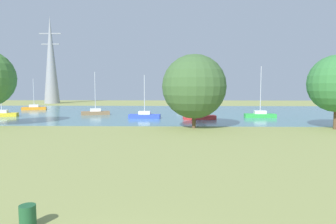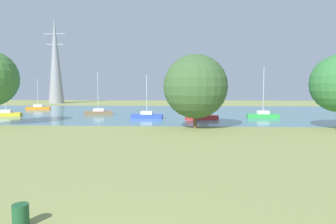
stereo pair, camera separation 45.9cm
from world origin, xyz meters
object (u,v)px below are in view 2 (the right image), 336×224
at_px(sailboat_orange, 38,108).
at_px(sailboat_green, 263,115).
at_px(litter_bin, 21,215).
at_px(sailboat_blue, 147,115).
at_px(sailboat_brown, 98,112).
at_px(sailboat_white, 192,109).
at_px(electricity_pylon, 55,60).
at_px(tree_west_near, 195,86).
at_px(sailboat_yellow, 6,114).
at_px(sailboat_red, 202,117).

bearing_deg(sailboat_orange, sailboat_green, -19.19).
height_order(litter_bin, sailboat_blue, sailboat_blue).
xyz_separation_m(sailboat_brown, sailboat_blue, (9.14, -5.63, -0.01)).
bearing_deg(sailboat_white, sailboat_brown, -154.94).
xyz_separation_m(sailboat_green, electricity_pylon, (-49.76, 40.27, 12.15)).
height_order(sailboat_blue, sailboat_orange, sailboat_blue).
height_order(sailboat_brown, tree_west_near, tree_west_near).
xyz_separation_m(litter_bin, sailboat_white, (7.57, 50.02, 0.07)).
relative_size(sailboat_green, sailboat_blue, 1.20).
height_order(litter_bin, sailboat_orange, sailboat_orange).
relative_size(sailboat_yellow, sailboat_brown, 0.89).
xyz_separation_m(sailboat_red, sailboat_orange, (-33.45, 18.12, 0.00)).
distance_m(sailboat_brown, sailboat_blue, 10.73).
bearing_deg(electricity_pylon, sailboat_red, -47.30).
xyz_separation_m(sailboat_yellow, sailboat_brown, (14.36, 3.76, 0.01)).
xyz_separation_m(sailboat_yellow, sailboat_white, (30.90, 11.50, 0.01)).
distance_m(sailboat_blue, tree_west_near, 13.77).
height_order(litter_bin, tree_west_near, tree_west_near).
bearing_deg(sailboat_brown, sailboat_yellow, -165.32).
height_order(sailboat_red, tree_west_near, tree_west_near).
distance_m(sailboat_yellow, sailboat_green, 41.59).
height_order(sailboat_red, sailboat_blue, sailboat_blue).
bearing_deg(litter_bin, sailboat_red, 76.41).
bearing_deg(tree_west_near, sailboat_white, 88.99).
bearing_deg(tree_west_near, sailboat_green, 48.56).
height_order(sailboat_white, electricity_pylon, electricity_pylon).
bearing_deg(sailboat_blue, sailboat_white, 61.00).
height_order(sailboat_white, sailboat_red, sailboat_white).
relative_size(litter_bin, sailboat_blue, 0.12).
relative_size(sailboat_yellow, electricity_pylon, 0.26).
bearing_deg(sailboat_brown, electricity_pylon, 121.88).
relative_size(sailboat_yellow, tree_west_near, 0.76).
height_order(tree_west_near, electricity_pylon, electricity_pylon).
bearing_deg(sailboat_white, electricity_pylon, 143.91).
relative_size(sailboat_orange, electricity_pylon, 0.26).
distance_m(sailboat_white, sailboat_red, 14.90).
bearing_deg(sailboat_yellow, sailboat_orange, 96.29).
bearing_deg(sailboat_brown, tree_west_near, -45.92).
bearing_deg(tree_west_near, sailboat_blue, 122.37).
bearing_deg(sailboat_green, tree_west_near, -131.44).
distance_m(litter_bin, sailboat_green, 42.37).
xyz_separation_m(sailboat_yellow, tree_west_near, (30.47, -12.88, 4.43)).
relative_size(tree_west_near, electricity_pylon, 0.34).
bearing_deg(sailboat_yellow, electricity_pylon, 101.55).
xyz_separation_m(sailboat_brown, tree_west_near, (16.12, -16.64, 4.42)).
bearing_deg(tree_west_near, sailboat_yellow, 157.09).
bearing_deg(sailboat_red, sailboat_green, 17.51).
distance_m(sailboat_blue, electricity_pylon, 53.87).
height_order(sailboat_yellow, sailboat_orange, sailboat_yellow).
distance_m(sailboat_brown, sailboat_red, 18.87).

